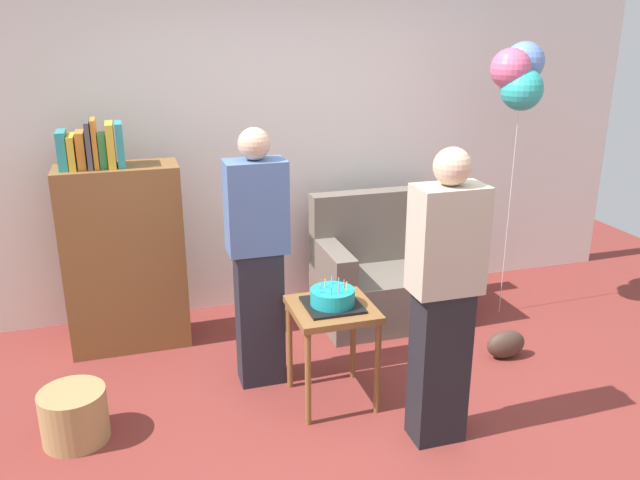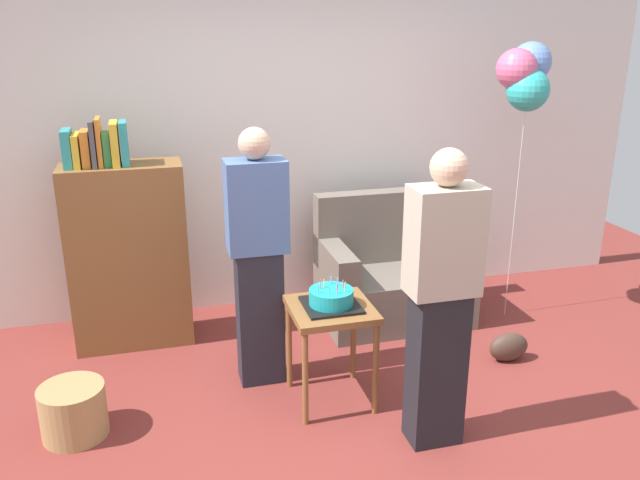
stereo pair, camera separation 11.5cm
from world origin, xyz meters
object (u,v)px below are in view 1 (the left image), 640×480
Objects in this scene: birthday_cake at (332,298)px; person_blowing_candles at (258,259)px; wicker_basket at (74,416)px; side_table at (332,321)px; handbag at (506,344)px; person_holding_cake at (443,299)px; bookshelf at (123,253)px; couch at (387,275)px; balloon_bunch at (519,76)px.

person_blowing_candles is (-0.36, 0.35, 0.16)m from birthday_cake.
birthday_cake reaches higher than wicker_basket.
handbag is at bearing 6.31° from side_table.
side_table is at bearing -27.68° from person_holding_cake.
birthday_cake is at bearing -27.69° from person_holding_cake.
bookshelf reaches higher than birthday_cake.
couch is at bearing 52.53° from side_table.
couch is at bearing 120.87° from handbag.
couch is 3.44× the size of birthday_cake.
person_holding_cake is (1.59, -1.63, 0.14)m from bookshelf.
bookshelf is at bearing 73.26° from wicker_basket.
balloon_bunch reaches higher than wicker_basket.
couch is 1.65m from person_holding_cake.
handbag is (0.52, -0.87, -0.24)m from couch.
wicker_basket is (-1.12, -0.33, -0.68)m from person_blowing_candles.
person_holding_cake is at bearing -102.57° from couch.
couch is 1.41m from person_blowing_candles.
bookshelf is at bearing 177.42° from couch.
bookshelf is 0.99× the size of person_holding_cake.
couch is 1.97m from bookshelf.
person_holding_cake reaches higher than side_table.
bookshelf is at bearing 136.26° from birthday_cake.
balloon_bunch is (1.63, 0.79, 1.31)m from side_table.
person_holding_cake is at bearing -50.14° from birthday_cake.
birthday_cake is (-0.78, -1.02, 0.33)m from couch.
person_holding_cake reaches higher than wicker_basket.
wicker_basket is at bearing 6.48° from person_holding_cake.
couch is 3.06× the size of wicker_basket.
person_holding_cake reaches higher than bookshelf.
couch is 0.68× the size of bookshelf.
person_holding_cake is at bearing -29.45° from person_blowing_candles.
bookshelf is 0.99× the size of person_blowing_candles.
bookshelf is 2.28m from person_holding_cake.
side_table is 1.73× the size of wicker_basket.
person_holding_cake is 0.79× the size of balloon_bunch.
side_table is 0.59m from person_blowing_candles.
person_blowing_candles is at bearing -25.17° from person_holding_cake.
balloon_bunch is (0.33, 0.64, 1.73)m from handbag.
person_holding_cake is (0.44, -0.52, 0.31)m from side_table.
person_blowing_candles is (0.79, -0.75, 0.14)m from bookshelf.
bookshelf reaches higher than couch.
person_blowing_candles reaches higher than couch.
couch is at bearing 52.54° from birthday_cake.
handbag is at bearing -59.13° from couch.
bookshelf is 5.04× the size of birthday_cake.
person_holding_cake is (0.44, -0.52, 0.16)m from birthday_cake.
bookshelf is at bearing 173.51° from balloon_bunch.
handbag is 0.14× the size of balloon_bunch.
birthday_cake is at bearing -173.69° from handbag.
balloon_bunch is at bearing -6.49° from bookshelf.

